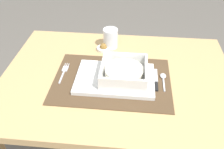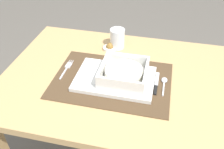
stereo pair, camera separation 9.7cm
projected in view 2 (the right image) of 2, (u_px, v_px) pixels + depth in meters
dining_table at (118, 97)px, 1.08m from camera, size 0.95×0.69×0.74m
placemat at (112, 80)px, 0.99m from camera, size 0.46×0.33×0.00m
serving_plate at (115, 79)px, 0.98m from camera, size 0.31×0.21×0.02m
porridge_bowl at (124, 73)px, 0.96m from camera, size 0.18×0.18×0.06m
fork at (67, 68)px, 1.05m from camera, size 0.02×0.13×0.00m
spoon at (164, 82)px, 0.97m from camera, size 0.02×0.11×0.01m
butter_knife at (156, 84)px, 0.96m from camera, size 0.01×0.14×0.01m
bread_knife at (149, 90)px, 0.94m from camera, size 0.01×0.13×0.01m
drinking_glass at (117, 39)px, 1.16m from camera, size 0.07×0.07×0.09m
condiment_saucer at (110, 47)px, 1.17m from camera, size 0.06×0.06×0.03m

